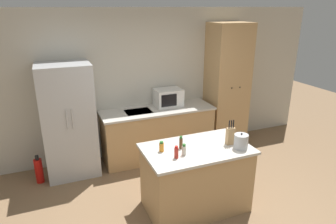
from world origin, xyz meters
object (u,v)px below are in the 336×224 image
Objects in this scene: microwave at (168,97)px; fire_extinguisher at (39,170)px; spice_bottle_tall_dark at (184,150)px; spice_bottle_green_herb at (162,147)px; spice_bottle_short_red at (176,152)px; kettle at (241,141)px; knife_block at (230,135)px; pantry_cabinet at (227,86)px; spice_bottle_amber_oil at (181,143)px; refrigerator at (69,121)px.

fire_extinguisher is (-2.27, -0.25, -0.86)m from microwave.
spice_bottle_green_herb is at bearing 138.63° from spice_bottle_tall_dark.
kettle is (0.87, -0.07, 0.02)m from spice_bottle_short_red.
pantry_cabinet is at bearing 59.06° from knife_block.
fire_extinguisher is at bearing -173.67° from microwave.
pantry_cabinet reaches higher than kettle.
microwave is 1.41× the size of knife_block.
fire_extinguisher is at bearing 141.88° from spice_bottle_amber_oil.
refrigerator is at bearing 125.44° from spice_bottle_tall_dark.
kettle reaches higher than spice_bottle_green_herb.
spice_bottle_short_red is at bearing -173.79° from knife_block.
kettle is at bearing -7.93° from spice_bottle_tall_dark.
knife_block reaches higher than spice_bottle_amber_oil.
refrigerator is 2.09m from spice_bottle_tall_dark.
kettle is at bearing -4.45° from spice_bottle_short_red.
refrigerator is 2.93m from pantry_cabinet.
spice_bottle_amber_oil is 1.25× the size of spice_bottle_green_herb.
knife_block is 1.59× the size of kettle.
pantry_cabinet is at bearing 38.93° from spice_bottle_green_herb.
spice_bottle_amber_oil is at bearing -136.72° from pantry_cabinet.
knife_block is at bearing -84.96° from microwave.
spice_bottle_amber_oil is at bearing 53.82° from spice_bottle_short_red.
spice_bottle_tall_dark is at bearing -102.53° from spice_bottle_amber_oil.
spice_bottle_short_red is at bearing -57.84° from refrigerator.
microwave is at bearing 176.09° from pantry_cabinet.
knife_block is at bearing -32.12° from fire_extinguisher.
spice_bottle_short_red is 0.94× the size of spice_bottle_amber_oil.
refrigerator is at bearing 137.34° from kettle.
microwave is at bearing 73.38° from spice_bottle_amber_oil.
spice_bottle_short_red reaches higher than fire_extinguisher.
spice_bottle_amber_oil is (1.25, -1.52, 0.07)m from refrigerator.
knife_block is 0.66m from spice_bottle_amber_oil.
kettle is at bearing -83.60° from microwave.
spice_bottle_green_herb is at bearing 171.11° from knife_block.
knife_block reaches higher than spice_bottle_short_red.
pantry_cabinet is at bearing 45.70° from spice_bottle_tall_dark.
kettle is at bearing -68.86° from knife_block.
fire_extinguisher is (-2.43, 1.52, -0.82)m from knife_block.
knife_block is at bearing 111.14° from kettle.
refrigerator is 5.37× the size of knife_block.
microwave is 2.44m from fire_extinguisher.
pantry_cabinet is at bearing -3.91° from microwave.
spice_bottle_short_red is 2.41m from fire_extinguisher.
spice_bottle_amber_oil is at bearing -3.16° from spice_bottle_green_herb.
microwave is 1.03× the size of fire_extinguisher.
spice_bottle_tall_dark is 0.29m from spice_bottle_green_herb.
pantry_cabinet is at bearing 43.28° from spice_bottle_amber_oil.
microwave is at bearing 95.04° from knife_block.
spice_bottle_amber_oil is (0.04, 0.18, 0.01)m from spice_bottle_tall_dark.
refrigerator is at bearing 129.40° from spice_bottle_amber_oil.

